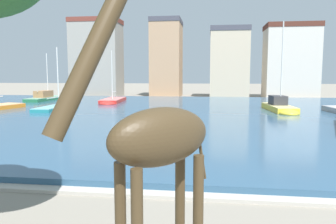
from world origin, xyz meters
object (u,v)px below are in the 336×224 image
Objects in this scene: sailboat_green at (48,98)px; sailboat_teal at (60,108)px; sailboat_yellow at (280,108)px; giraffe_statue at (153,144)px; sailboat_red at (112,102)px.

sailboat_green reaches higher than sailboat_teal.
sailboat_yellow reaches higher than sailboat_teal.
sailboat_yellow reaches higher than giraffe_statue.
sailboat_red is at bearing -16.64° from sailboat_green.
sailboat_teal is at bearing -57.25° from sailboat_green.
sailboat_teal reaches higher than giraffe_statue.
sailboat_green is at bearing 119.78° from giraffe_statue.
sailboat_red reaches higher than sailboat_green.
giraffe_statue is 37.20m from sailboat_red.
giraffe_statue is 0.57× the size of sailboat_green.
sailboat_teal is 22.52m from sailboat_yellow.
sailboat_green is 31.44m from sailboat_yellow.
sailboat_yellow is at bearing -19.85° from sailboat_green.
sailboat_red reaches higher than giraffe_statue.
sailboat_green is 1.08× the size of sailboat_teal.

